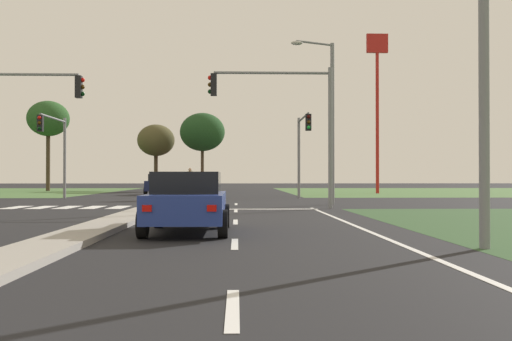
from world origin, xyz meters
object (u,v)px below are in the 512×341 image
fastfood_pole_sign (377,79)px  treeline_third (156,141)px  traffic_signal_far_right (302,140)px  street_lamp_second (329,113)px  traffic_signal_near_left (14,113)px  treeline_fourth (202,132)px  car_navy_near (160,184)px  car_red_fourth (178,183)px  treeline_second (48,119)px  car_blue_second (188,202)px  pedestrian_at_median (190,178)px  traffic_signal_far_left (56,140)px  traffic_signal_near_right (287,111)px

fastfood_pole_sign → treeline_third: (-20.26, 12.33, -4.51)m
fastfood_pole_sign → traffic_signal_far_right: bearing=-120.6°
treeline_third → street_lamp_second: bearing=-68.6°
traffic_signal_near_left → treeline_fourth: treeline_fourth is taller
car_navy_near → car_red_fourth: car_navy_near is taller
traffic_signal_near_left → treeline_fourth: size_ratio=0.77×
traffic_signal_far_right → treeline_third: treeline_third is taller
street_lamp_second → treeline_second: bearing=127.1°
car_blue_second → traffic_signal_near_left: 14.27m
pedestrian_at_median → treeline_second: 24.42m
traffic_signal_far_right → treeline_third: (-12.47, 25.49, 1.47)m
car_blue_second → car_red_fourth: (-4.68, 45.52, 0.04)m
traffic_signal_near_left → pedestrian_at_median: bearing=69.3°
traffic_signal_near_left → fastfood_pole_sign: 32.78m
treeline_fourth → traffic_signal_far_right: bearing=-71.9°
car_blue_second → treeline_fourth: treeline_fourth is taller
car_navy_near → car_red_fourth: (0.07, 13.79, -0.01)m
traffic_signal_near_left → car_red_fourth: bearing=84.0°
traffic_signal_near_left → treeline_third: 36.60m
car_navy_near → fastfood_pole_sign: 20.21m
treeline_third → traffic_signal_far_right: bearing=-63.9°
car_navy_near → fastfood_pole_sign: (17.80, 3.62, 8.86)m
car_red_fourth → pedestrian_at_median: size_ratio=2.43×
car_blue_second → traffic_signal_near_left: traffic_signal_near_left is taller
traffic_signal_far_right → traffic_signal_near_left: (-13.57, -11.08, 0.44)m
car_blue_second → car_navy_near: bearing=98.5°
car_navy_near → traffic_signal_far_left: 11.08m
fastfood_pole_sign → pedestrian_at_median: bearing=-152.7°
pedestrian_at_median → treeline_third: 21.15m
traffic_signal_far_right → fastfood_pole_sign: size_ratio=0.41×
car_blue_second → treeline_fourth: bearing=92.8°
car_navy_near → fastfood_pole_sign: fastfood_pole_sign is taller
fastfood_pole_sign → treeline_second: size_ratio=1.50×
traffic_signal_far_left → treeline_fourth: treeline_fourth is taller
traffic_signal_far_left → fastfood_pole_sign: bearing=29.5°
pedestrian_at_median → treeline_second: treeline_second is taller
car_navy_near → treeline_fourth: bearing=-100.5°
treeline_second → car_red_fourth: bearing=0.3°
traffic_signal_near_right → car_red_fourth: bearing=103.2°
fastfood_pole_sign → treeline_fourth: (-15.30, 9.88, -3.81)m
treeline_second → treeline_third: (10.40, 2.22, -1.99)m
traffic_signal_far_left → street_lamp_second: 17.50m
car_red_fourth → treeline_fourth: bearing=173.2°
car_navy_near → car_blue_second: bearing=98.5°
pedestrian_at_median → traffic_signal_near_left: bearing=-20.3°
car_blue_second → treeline_third: treeline_third is taller
car_navy_near → traffic_signal_far_left: bearing=61.1°
car_blue_second → treeline_fourth: size_ratio=0.56×
traffic_signal_far_left → pedestrian_at_median: 9.69m
treeline_fourth → pedestrian_at_median: bearing=-89.5°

